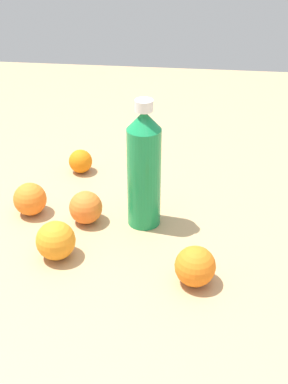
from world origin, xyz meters
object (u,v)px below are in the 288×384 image
orange_0 (30,199)px  orange_2 (86,207)px  orange_3 (81,161)px  orange_1 (195,266)px  orange_4 (56,241)px  water_bottle (144,168)px

orange_0 → orange_2: size_ratio=1.02×
orange_2 → orange_3: (-0.23, -0.07, -0.01)m
orange_1 → orange_4: orange_4 is taller
orange_0 → orange_3: (-0.21, 0.07, -0.01)m
orange_0 → orange_1: bearing=62.8°
water_bottle → orange_3: (-0.22, -0.20, -0.11)m
orange_0 → orange_4: (0.15, 0.10, 0.00)m
orange_1 → orange_4: bearing=-99.4°
orange_0 → orange_4: 0.18m
water_bottle → orange_2: bearing=91.6°
orange_2 → orange_4: size_ratio=0.93×
orange_0 → orange_3: size_ratio=1.23×
orange_1 → orange_3: bearing=-142.3°
orange_1 → orange_3: orange_1 is taller
orange_0 → orange_3: orange_0 is taller
orange_0 → orange_4: bearing=34.0°
orange_1 → water_bottle: bearing=-148.0°
orange_1 → orange_3: size_ratio=1.27×
orange_1 → orange_2: bearing=-125.6°
water_bottle → orange_2: 0.17m
orange_2 → orange_4: bearing=-13.8°
water_bottle → orange_4: bearing=127.6°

